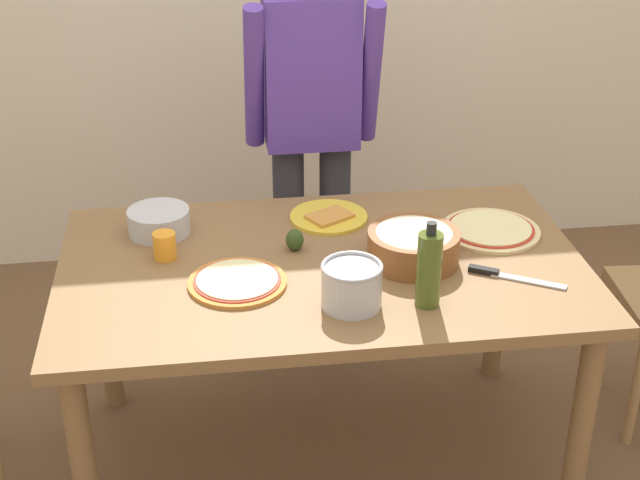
# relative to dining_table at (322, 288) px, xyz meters

# --- Properties ---
(ground) EXTENTS (8.00, 8.00, 0.00)m
(ground) POSITION_rel_dining_table_xyz_m (0.00, 0.00, -0.67)
(ground) COLOR brown
(dining_table) EXTENTS (1.60, 0.96, 0.76)m
(dining_table) POSITION_rel_dining_table_xyz_m (0.00, 0.00, 0.00)
(dining_table) COLOR brown
(dining_table) RESTS_ON ground
(person_cook) EXTENTS (0.49, 0.25, 1.62)m
(person_cook) POSITION_rel_dining_table_xyz_m (0.06, 0.76, 0.27)
(person_cook) COLOR #2D2D38
(person_cook) RESTS_ON ground
(pizza_raw_on_board) EXTENTS (0.32, 0.32, 0.02)m
(pizza_raw_on_board) POSITION_rel_dining_table_xyz_m (0.57, 0.13, 0.10)
(pizza_raw_on_board) COLOR beige
(pizza_raw_on_board) RESTS_ON dining_table
(pizza_cooked_on_tray) EXTENTS (0.29, 0.29, 0.02)m
(pizza_cooked_on_tray) POSITION_rel_dining_table_xyz_m (-0.26, -0.10, 0.10)
(pizza_cooked_on_tray) COLOR #C67A33
(pizza_cooked_on_tray) RESTS_ON dining_table
(plate_with_slice) EXTENTS (0.26, 0.26, 0.02)m
(plate_with_slice) POSITION_rel_dining_table_xyz_m (0.06, 0.29, 0.10)
(plate_with_slice) COLOR gold
(plate_with_slice) RESTS_ON dining_table
(popcorn_bowl) EXTENTS (0.28, 0.28, 0.11)m
(popcorn_bowl) POSITION_rel_dining_table_xyz_m (0.27, -0.03, 0.15)
(popcorn_bowl) COLOR brown
(popcorn_bowl) RESTS_ON dining_table
(mixing_bowl_steel) EXTENTS (0.20, 0.20, 0.08)m
(mixing_bowl_steel) POSITION_rel_dining_table_xyz_m (-0.50, 0.27, 0.13)
(mixing_bowl_steel) COLOR #B7B7BC
(mixing_bowl_steel) RESTS_ON dining_table
(olive_oil_bottle) EXTENTS (0.07, 0.07, 0.26)m
(olive_oil_bottle) POSITION_rel_dining_table_xyz_m (0.26, -0.28, 0.20)
(olive_oil_bottle) COLOR #47561E
(olive_oil_bottle) RESTS_ON dining_table
(steel_pot) EXTENTS (0.17, 0.17, 0.13)m
(steel_pot) POSITION_rel_dining_table_xyz_m (0.05, -0.26, 0.16)
(steel_pot) COLOR #B7B7BC
(steel_pot) RESTS_ON dining_table
(cup_orange) EXTENTS (0.07, 0.07, 0.08)m
(cup_orange) POSITION_rel_dining_table_xyz_m (-0.47, 0.09, 0.13)
(cup_orange) COLOR orange
(cup_orange) RESTS_ON dining_table
(chef_knife) EXTENTS (0.26, 0.17, 0.02)m
(chef_knife) POSITION_rel_dining_table_xyz_m (0.52, -0.17, 0.10)
(chef_knife) COLOR silver
(chef_knife) RESTS_ON dining_table
(avocado) EXTENTS (0.06, 0.06, 0.07)m
(avocado) POSITION_rel_dining_table_xyz_m (-0.07, 0.09, 0.13)
(avocado) COLOR #2D4219
(avocado) RESTS_ON dining_table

